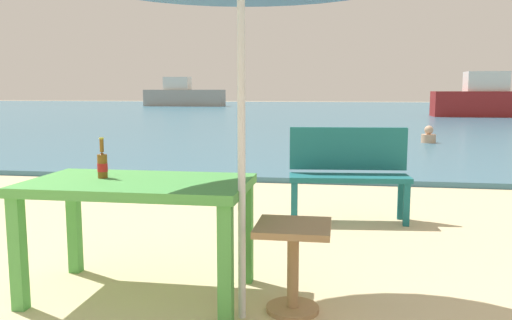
{
  "coord_description": "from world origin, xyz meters",
  "views": [
    {
      "loc": [
        0.47,
        -2.39,
        1.33
      ],
      "look_at": [
        -0.39,
        3.0,
        0.6
      ],
      "focal_mm": 36.81,
      "sensor_mm": 36.0,
      "label": 1
    }
  ],
  "objects_px": {
    "bench_teal_center": "(349,168)",
    "beer_bottle_amber": "(102,164)",
    "picnic_table_green": "(139,197)",
    "boat_fishing_trawler": "(495,101)",
    "side_table_wood": "(293,255)",
    "boat_cargo_ship": "(184,96)",
    "swimmer_person": "(429,136)"
  },
  "relations": [
    {
      "from": "side_table_wood",
      "to": "bench_teal_center",
      "type": "distance_m",
      "value": 2.38
    },
    {
      "from": "side_table_wood",
      "to": "boat_fishing_trawler",
      "type": "relative_size",
      "value": 0.09
    },
    {
      "from": "boat_cargo_ship",
      "to": "boat_fishing_trawler",
      "type": "bearing_deg",
      "value": -35.57
    },
    {
      "from": "side_table_wood",
      "to": "swimmer_person",
      "type": "height_order",
      "value": "side_table_wood"
    },
    {
      "from": "bench_teal_center",
      "to": "beer_bottle_amber",
      "type": "bearing_deg",
      "value": -126.38
    },
    {
      "from": "bench_teal_center",
      "to": "boat_fishing_trawler",
      "type": "relative_size",
      "value": 0.21
    },
    {
      "from": "picnic_table_green",
      "to": "beer_bottle_amber",
      "type": "relative_size",
      "value": 5.28
    },
    {
      "from": "side_table_wood",
      "to": "boat_cargo_ship",
      "type": "height_order",
      "value": "boat_cargo_ship"
    },
    {
      "from": "bench_teal_center",
      "to": "swimmer_person",
      "type": "xyz_separation_m",
      "value": [
        2.0,
        7.64,
        -0.3
      ]
    },
    {
      "from": "swimmer_person",
      "to": "boat_cargo_ship",
      "type": "height_order",
      "value": "boat_cargo_ship"
    },
    {
      "from": "picnic_table_green",
      "to": "boat_fishing_trawler",
      "type": "height_order",
      "value": "boat_fishing_trawler"
    },
    {
      "from": "bench_teal_center",
      "to": "picnic_table_green",
      "type": "bearing_deg",
      "value": -121.16
    },
    {
      "from": "picnic_table_green",
      "to": "side_table_wood",
      "type": "height_order",
      "value": "picnic_table_green"
    },
    {
      "from": "side_table_wood",
      "to": "boat_cargo_ship",
      "type": "distance_m",
      "value": 39.32
    },
    {
      "from": "picnic_table_green",
      "to": "side_table_wood",
      "type": "distance_m",
      "value": 1.05
    },
    {
      "from": "picnic_table_green",
      "to": "swimmer_person",
      "type": "xyz_separation_m",
      "value": [
        3.36,
        9.88,
        -0.41
      ]
    },
    {
      "from": "picnic_table_green",
      "to": "bench_teal_center",
      "type": "height_order",
      "value": "bench_teal_center"
    },
    {
      "from": "side_table_wood",
      "to": "swimmer_person",
      "type": "xyz_separation_m",
      "value": [
        2.36,
        9.98,
        -0.11
      ]
    },
    {
      "from": "picnic_table_green",
      "to": "beer_bottle_amber",
      "type": "bearing_deg",
      "value": 169.96
    },
    {
      "from": "swimmer_person",
      "to": "picnic_table_green",
      "type": "bearing_deg",
      "value": -108.76
    },
    {
      "from": "bench_teal_center",
      "to": "boat_fishing_trawler",
      "type": "bearing_deg",
      "value": 71.34
    },
    {
      "from": "picnic_table_green",
      "to": "boat_fishing_trawler",
      "type": "bearing_deg",
      "value": 70.03
    },
    {
      "from": "side_table_wood",
      "to": "beer_bottle_amber",
      "type": "bearing_deg",
      "value": 173.27
    },
    {
      "from": "bench_teal_center",
      "to": "swimmer_person",
      "type": "distance_m",
      "value": 7.9
    },
    {
      "from": "boat_fishing_trawler",
      "to": "side_table_wood",
      "type": "bearing_deg",
      "value": -107.69
    },
    {
      "from": "picnic_table_green",
      "to": "swimmer_person",
      "type": "height_order",
      "value": "picnic_table_green"
    },
    {
      "from": "side_table_wood",
      "to": "picnic_table_green",
      "type": "bearing_deg",
      "value": 174.15
    },
    {
      "from": "beer_bottle_amber",
      "to": "swimmer_person",
      "type": "height_order",
      "value": "beer_bottle_amber"
    },
    {
      "from": "picnic_table_green",
      "to": "boat_cargo_ship",
      "type": "distance_m",
      "value": 38.92
    },
    {
      "from": "beer_bottle_amber",
      "to": "swimmer_person",
      "type": "relative_size",
      "value": 0.65
    },
    {
      "from": "swimmer_person",
      "to": "bench_teal_center",
      "type": "bearing_deg",
      "value": -104.68
    },
    {
      "from": "picnic_table_green",
      "to": "boat_fishing_trawler",
      "type": "xyz_separation_m",
      "value": [
        8.47,
        23.33,
        0.19
      ]
    }
  ]
}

